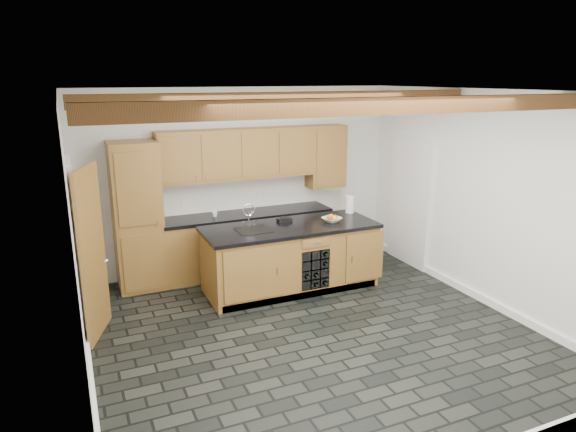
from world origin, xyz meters
name	(u,v)px	position (x,y,z in m)	size (l,w,h in m)	color
ground	(311,330)	(0.00, 0.00, 0.00)	(5.00, 5.00, 0.00)	black
room_shell	(287,198)	(-0.09, 0.53, 1.53)	(5.01, 5.00, 5.00)	white
back_cabinetry	(224,211)	(-0.38, 2.24, 0.98)	(3.65, 0.62, 2.20)	#9F6E33
island	(291,257)	(0.31, 1.28, 0.46)	(2.48, 0.96, 0.93)	#9F6E33
faucet	(252,227)	(-0.25, 1.33, 0.96)	(0.45, 0.40, 0.34)	black
kitchen_scale	(284,220)	(0.31, 1.52, 0.96)	(0.21, 0.14, 0.06)	black
fruit_bowl	(332,220)	(0.92, 1.24, 0.96)	(0.27, 0.27, 0.07)	beige
fruit_cluster	(332,217)	(0.92, 1.24, 1.00)	(0.16, 0.17, 0.07)	#B72E18
paper_towel	(350,204)	(1.42, 1.58, 1.06)	(0.13, 0.13, 0.26)	white
mug	(215,214)	(-0.54, 2.18, 0.97)	(0.09, 0.09, 0.08)	white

